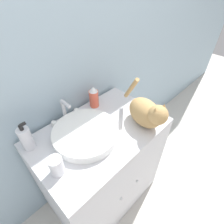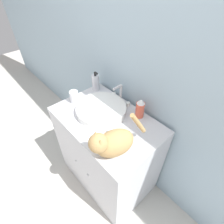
% 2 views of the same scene
% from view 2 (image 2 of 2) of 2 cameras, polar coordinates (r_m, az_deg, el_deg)
% --- Properties ---
extents(ground_plane, '(8.00, 8.00, 0.00)m').
position_cam_2_polar(ground_plane, '(1.94, -8.03, -24.41)').
color(ground_plane, beige).
extents(wall_back, '(6.00, 0.05, 2.50)m').
position_cam_2_polar(wall_back, '(1.28, 9.12, 17.61)').
color(wall_back, '#9EB7C6').
rests_on(wall_back, ground_plane).
extents(vanity_cabinet, '(0.84, 0.56, 0.85)m').
position_cam_2_polar(vanity_cabinet, '(1.65, -1.56, -12.89)').
color(vanity_cabinet, silver).
rests_on(vanity_cabinet, ground_plane).
extents(sink_basin, '(0.39, 0.39, 0.05)m').
position_cam_2_polar(sink_basin, '(1.37, -3.53, 0.90)').
color(sink_basin, white).
rests_on(sink_basin, vanity_cabinet).
extents(faucet, '(0.21, 0.10, 0.17)m').
position_cam_2_polar(faucet, '(1.44, 2.65, 5.76)').
color(faucet, silver).
rests_on(faucet, vanity_cabinet).
extents(cat, '(0.22, 0.39, 0.27)m').
position_cam_2_polar(cat, '(1.05, 0.08, -9.90)').
color(cat, tan).
rests_on(cat, vanity_cabinet).
extents(soap_bottle, '(0.07, 0.07, 0.18)m').
position_cam_2_polar(soap_bottle, '(1.59, -5.35, 9.63)').
color(soap_bottle, silver).
rests_on(soap_bottle, vanity_cabinet).
extents(spray_bottle, '(0.07, 0.07, 0.16)m').
position_cam_2_polar(spray_bottle, '(1.31, 9.15, 1.17)').
color(spray_bottle, '#EF6047').
rests_on(spray_bottle, vanity_cabinet).
extents(cup, '(0.07, 0.07, 0.11)m').
position_cam_2_polar(cup, '(1.48, -12.23, 4.85)').
color(cup, white).
rests_on(cup, vanity_cabinet).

